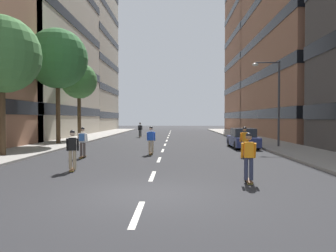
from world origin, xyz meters
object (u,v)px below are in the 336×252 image
at_px(street_tree_far, 79,81).
at_px(skater_5, 83,140).
at_px(street_tree_mid, 1,55).
at_px(skater_0, 151,139).
at_px(parked_car_near, 243,139).
at_px(skater_2, 72,148).
at_px(street_tree_near, 58,59).
at_px(streetlamp_right, 274,94).
at_px(skater_3, 245,140).
at_px(skater_1, 249,155).
at_px(skater_4, 140,129).

relative_size(street_tree_far, skater_5, 4.46).
height_order(street_tree_mid, skater_0, street_tree_mid).
bearing_deg(parked_car_near, skater_0, -145.50).
bearing_deg(skater_0, street_tree_mid, -168.62).
bearing_deg(skater_5, parked_car_near, 32.04).
bearing_deg(skater_2, street_tree_near, 112.60).
bearing_deg(streetlamp_right, skater_0, -153.21).
bearing_deg(street_tree_near, skater_2, -67.40).
bearing_deg(parked_car_near, skater_2, -131.21).
xyz_separation_m(street_tree_mid, skater_3, (14.21, 0.76, -4.98)).
height_order(parked_car_near, skater_0, skater_0).
bearing_deg(street_tree_far, street_tree_mid, -90.00).
bearing_deg(street_tree_mid, skater_3, 3.07).
distance_m(street_tree_near, skater_3, 17.56).
height_order(street_tree_mid, skater_3, street_tree_mid).
height_order(streetlamp_right, skater_3, streetlamp_right).
xyz_separation_m(street_tree_near, skater_2, (5.63, -13.53, -6.38)).
distance_m(skater_1, skater_5, 10.45).
height_order(street_tree_far, skater_2, street_tree_far).
height_order(skater_0, skater_1, same).
bearing_deg(skater_0, parked_car_near, 34.50).
relative_size(parked_car_near, skater_2, 2.47).
height_order(skater_2, skater_4, same).
height_order(street_tree_far, skater_4, street_tree_far).
bearing_deg(skater_0, skater_2, -114.52).
distance_m(street_tree_mid, skater_2, 8.85).
bearing_deg(skater_0, skater_3, -9.61).
bearing_deg(parked_car_near, skater_4, 124.39).
bearing_deg(street_tree_mid, streetlamp_right, 19.68).
xyz_separation_m(skater_0, skater_2, (-2.92, -6.39, 0.00)).
xyz_separation_m(parked_car_near, skater_4, (-9.49, 13.86, 0.32)).
height_order(parked_car_near, street_tree_near, street_tree_near).
bearing_deg(skater_4, skater_1, -75.81).
relative_size(street_tree_far, skater_2, 4.46).
bearing_deg(skater_1, skater_3, 78.93).
bearing_deg(street_tree_far, skater_5, -72.46).
height_order(skater_1, skater_2, same).
distance_m(street_tree_mid, skater_1, 15.34).
height_order(skater_1, skater_5, same).
height_order(skater_2, skater_3, same).
bearing_deg(skater_1, skater_0, 115.25).
bearing_deg(street_tree_far, parked_car_near, -29.13).
distance_m(skater_1, skater_2, 7.44).
bearing_deg(street_tree_near, streetlamp_right, -8.23).
height_order(street_tree_near, skater_5, street_tree_near).
height_order(street_tree_near, skater_4, street_tree_near).
xyz_separation_m(skater_2, skater_3, (8.58, 5.43, 0.00)).
bearing_deg(parked_car_near, skater_1, -100.97).
xyz_separation_m(street_tree_near, skater_3, (14.21, -8.10, -6.38)).
bearing_deg(street_tree_far, skater_2, -73.92).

